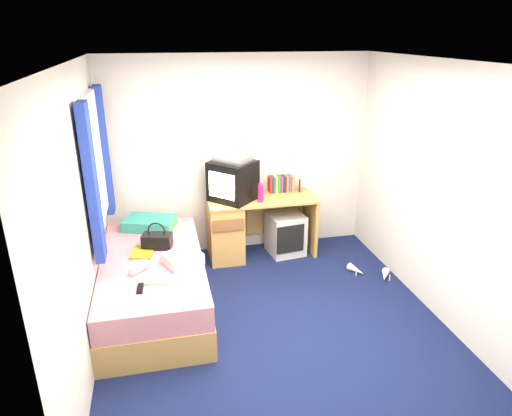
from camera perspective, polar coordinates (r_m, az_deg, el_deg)
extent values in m
plane|color=#0C1438|center=(4.55, 2.08, -13.95)|extent=(3.40, 3.40, 0.00)
plane|color=white|center=(3.72, 2.59, 17.79)|extent=(3.40, 3.40, 0.00)
plane|color=silver|center=(5.56, -2.12, 6.44)|extent=(3.20, 0.00, 3.20)
plane|color=silver|center=(2.56, 12.19, -13.19)|extent=(3.20, 0.00, 3.20)
plane|color=silver|center=(3.92, -20.97, -1.53)|extent=(0.00, 3.40, 3.40)
plane|color=silver|center=(4.63, 21.84, 1.80)|extent=(0.00, 3.40, 3.40)
cube|color=tan|center=(4.81, -12.53, -10.23)|extent=(1.00, 2.00, 0.30)
cube|color=brown|center=(4.48, -5.95, -12.23)|extent=(0.02, 0.70, 0.18)
cube|color=white|center=(4.68, -12.80, -7.41)|extent=(0.98, 1.98, 0.24)
cube|color=#1868A0|center=(5.28, -13.15, -1.86)|extent=(0.63, 0.51, 0.12)
cube|color=tan|center=(5.48, 0.68, 1.13)|extent=(1.30, 0.55, 0.03)
cube|color=tan|center=(5.55, -3.87, -2.85)|extent=(0.40, 0.52, 0.72)
cube|color=tan|center=(5.79, 6.76, -1.90)|extent=(0.04, 0.52, 0.72)
cube|color=tan|center=(5.87, 2.50, -0.48)|extent=(0.78, 0.03, 0.55)
cube|color=silver|center=(5.72, 3.71, -3.20)|extent=(0.46, 0.46, 0.52)
cube|color=black|center=(5.36, -2.89, 3.43)|extent=(0.64, 0.64, 0.47)
cube|color=beige|center=(5.19, -4.30, 2.81)|extent=(0.26, 0.26, 0.29)
cube|color=silver|center=(5.28, -2.94, 6.23)|extent=(0.47, 0.47, 0.07)
cube|color=maroon|center=(5.65, 1.76, 2.95)|extent=(0.03, 0.13, 0.20)
cube|color=navy|center=(5.65, 2.11, 2.98)|extent=(0.03, 0.13, 0.20)
cube|color=gold|center=(5.66, 2.45, 3.00)|extent=(0.03, 0.13, 0.20)
cube|color=#337F33|center=(5.67, 2.79, 3.02)|extent=(0.03, 0.13, 0.20)
cube|color=#7F337F|center=(5.68, 3.13, 3.05)|extent=(0.03, 0.13, 0.20)
cube|color=#262626|center=(5.69, 3.47, 3.07)|extent=(0.03, 0.13, 0.20)
cube|color=#B26633|center=(5.70, 3.81, 3.09)|extent=(0.03, 0.13, 0.20)
cube|color=#4C4C99|center=(5.71, 4.15, 3.11)|extent=(0.03, 0.13, 0.20)
cube|color=olive|center=(5.72, 4.49, 3.14)|extent=(0.03, 0.13, 0.20)
cube|color=black|center=(5.72, 5.48, 2.81)|extent=(0.06, 0.12, 0.14)
cylinder|color=#DB1E77|center=(5.32, 0.58, 1.83)|extent=(0.07, 0.07, 0.21)
cylinder|color=silver|center=(5.45, -0.43, 2.21)|extent=(0.06, 0.06, 0.18)
cube|color=black|center=(4.79, -12.25, -4.04)|extent=(0.33, 0.24, 0.15)
torus|color=black|center=(4.75, -12.35, -2.80)|extent=(0.18, 0.06, 0.18)
cube|color=silver|center=(4.44, -9.13, -6.24)|extent=(0.41, 0.38, 0.11)
cube|color=#F7FC1C|center=(4.74, -14.01, -5.40)|extent=(0.25, 0.31, 0.01)
cylinder|color=silver|center=(4.39, -14.39, -7.31)|extent=(0.19, 0.19, 0.07)
cube|color=yellow|center=(4.18, -12.43, -9.12)|extent=(0.23, 0.09, 0.01)
cube|color=black|center=(4.12, -14.27, -9.71)|extent=(0.06, 0.16, 0.02)
cube|color=silver|center=(4.69, -19.75, 5.50)|extent=(0.02, 0.90, 1.10)
cube|color=white|center=(4.57, -20.55, 12.63)|extent=(0.06, 1.06, 0.08)
cube|color=white|center=(4.87, -18.78, -1.17)|extent=(0.06, 1.06, 0.08)
cube|color=navy|center=(4.13, -19.84, 2.74)|extent=(0.08, 0.24, 1.40)
cube|color=navy|center=(5.26, -18.46, 6.73)|extent=(0.08, 0.24, 1.40)
cone|color=silver|center=(5.45, 12.42, -7.58)|extent=(0.17, 0.24, 0.09)
cone|color=silver|center=(5.42, 15.82, -8.11)|extent=(0.19, 0.23, 0.09)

